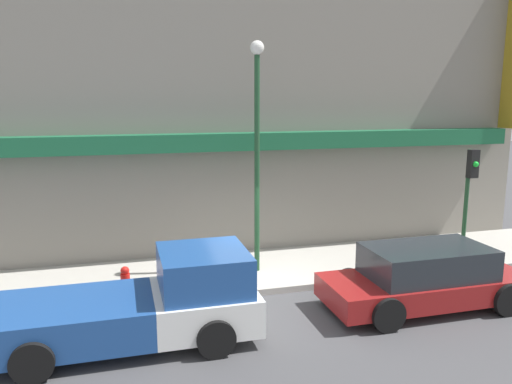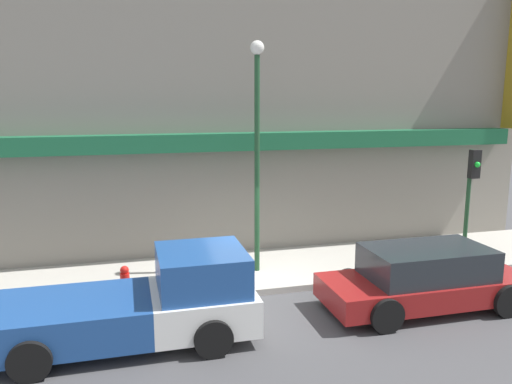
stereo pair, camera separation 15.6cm
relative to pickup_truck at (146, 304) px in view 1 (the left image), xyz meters
name	(u,v)px [view 1 (the left image)]	position (x,y,z in m)	size (l,w,h in m)	color
ground_plane	(262,296)	(2.88, 1.62, -0.79)	(80.00, 80.00, 0.00)	#424244
sidewalk	(246,271)	(2.88, 3.23, -0.71)	(36.00, 3.21, 0.17)	#ADA89E
building	(222,64)	(2.89, 6.32, 5.05)	(19.80, 3.80, 11.72)	gray
pickup_truck	(146,304)	(0.00, 0.00, 0.00)	(5.13, 2.20, 1.79)	white
parked_car	(426,277)	(6.35, 0.00, -0.07)	(4.82, 2.04, 1.45)	maroon
fire_hydrant	(125,280)	(-0.37, 2.21, -0.28)	(0.22, 0.22, 0.70)	red
street_lamp	(257,133)	(3.12, 3.02, 3.12)	(0.36, 0.36, 6.06)	#1E4728
traffic_light	(470,184)	(9.24, 2.36, 1.60)	(0.28, 0.42, 3.21)	#1E4728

